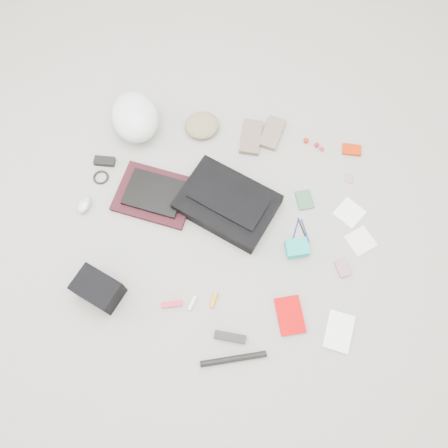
# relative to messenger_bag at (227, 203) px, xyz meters

# --- Properties ---
(ground_plane) EXTENTS (4.00, 4.00, 0.00)m
(ground_plane) POSITION_rel_messenger_bag_xyz_m (-0.00, -0.12, -0.04)
(ground_plane) COLOR gray
(messenger_bag) EXTENTS (0.58, 0.51, 0.08)m
(messenger_bag) POSITION_rel_messenger_bag_xyz_m (0.00, 0.00, 0.00)
(messenger_bag) COLOR black
(messenger_bag) RESTS_ON ground_plane
(bag_flap) EXTENTS (0.43, 0.32, 0.01)m
(bag_flap) POSITION_rel_messenger_bag_xyz_m (-0.00, 0.00, 0.05)
(bag_flap) COLOR black
(bag_flap) RESTS_ON messenger_bag
(laptop_sleeve) EXTENTS (0.45, 0.36, 0.03)m
(laptop_sleeve) POSITION_rel_messenger_bag_xyz_m (-0.39, 0.01, -0.03)
(laptop_sleeve) COLOR black
(laptop_sleeve) RESTS_ON ground_plane
(laptop) EXTENTS (0.33, 0.26, 0.02)m
(laptop) POSITION_rel_messenger_bag_xyz_m (-0.39, 0.01, -0.00)
(laptop) COLOR black
(laptop) RESTS_ON laptop_sleeve
(bike_helmet) EXTENTS (0.37, 0.40, 0.19)m
(bike_helmet) POSITION_rel_messenger_bag_xyz_m (-0.57, 0.43, 0.06)
(bike_helmet) COLOR silver
(bike_helmet) RESTS_ON ground_plane
(beanie) EXTENTS (0.24, 0.24, 0.07)m
(beanie) POSITION_rel_messenger_bag_xyz_m (-0.20, 0.47, -0.01)
(beanie) COLOR #7E7252
(beanie) RESTS_ON ground_plane
(mitten_left) EXTENTS (0.12, 0.22, 0.03)m
(mitten_left) POSITION_rel_messenger_bag_xyz_m (0.08, 0.43, -0.02)
(mitten_left) COLOR #6C5C4D
(mitten_left) RESTS_ON ground_plane
(mitten_right) EXTENTS (0.15, 0.22, 0.03)m
(mitten_right) POSITION_rel_messenger_bag_xyz_m (0.20, 0.48, -0.03)
(mitten_right) COLOR #756253
(mitten_right) RESTS_ON ground_plane
(power_brick) EXTENTS (0.11, 0.05, 0.03)m
(power_brick) POSITION_rel_messenger_bag_xyz_m (-0.71, 0.18, -0.03)
(power_brick) COLOR black
(power_brick) RESTS_ON ground_plane
(cable_coil) EXTENTS (0.10, 0.10, 0.01)m
(cable_coil) POSITION_rel_messenger_bag_xyz_m (-0.71, 0.08, -0.03)
(cable_coil) COLOR black
(cable_coil) RESTS_ON ground_plane
(mouse) EXTENTS (0.08, 0.12, 0.04)m
(mouse) POSITION_rel_messenger_bag_xyz_m (-0.75, -0.09, -0.02)
(mouse) COLOR #A5A6B2
(mouse) RESTS_ON ground_plane
(camera_bag) EXTENTS (0.25, 0.22, 0.14)m
(camera_bag) POSITION_rel_messenger_bag_xyz_m (-0.56, -0.54, 0.03)
(camera_bag) COLOR black
(camera_bag) RESTS_ON ground_plane
(multitool) EXTENTS (0.10, 0.05, 0.02)m
(multitool) POSITION_rel_messenger_bag_xyz_m (-0.20, -0.55, -0.03)
(multitool) COLOR red
(multitool) RESTS_ON ground_plane
(toiletry_tube_white) EXTENTS (0.04, 0.07, 0.02)m
(toiletry_tube_white) POSITION_rel_messenger_bag_xyz_m (-0.11, -0.54, -0.03)
(toiletry_tube_white) COLOR silver
(toiletry_tube_white) RESTS_ON ground_plane
(toiletry_tube_orange) EXTENTS (0.03, 0.08, 0.02)m
(toiletry_tube_orange) POSITION_rel_messenger_bag_xyz_m (-0.00, -0.51, -0.03)
(toiletry_tube_orange) COLOR orange
(toiletry_tube_orange) RESTS_ON ground_plane
(u_lock) EXTENTS (0.15, 0.05, 0.03)m
(u_lock) POSITION_rel_messenger_bag_xyz_m (0.10, -0.67, -0.03)
(u_lock) COLOR black
(u_lock) RESTS_ON ground_plane
(bike_pump) EXTENTS (0.31, 0.11, 0.03)m
(bike_pump) POSITION_rel_messenger_bag_xyz_m (0.13, -0.77, -0.03)
(bike_pump) COLOR black
(bike_pump) RESTS_ON ground_plane
(book_red) EXTENTS (0.17, 0.21, 0.02)m
(book_red) POSITION_rel_messenger_bag_xyz_m (0.37, -0.54, -0.03)
(book_red) COLOR #D70102
(book_red) RESTS_ON ground_plane
(book_white) EXTENTS (0.15, 0.20, 0.02)m
(book_white) POSITION_rel_messenger_bag_xyz_m (0.61, -0.58, -0.03)
(book_white) COLOR white
(book_white) RESTS_ON ground_plane
(notepad) EXTENTS (0.11, 0.13, 0.01)m
(notepad) POSITION_rel_messenger_bag_xyz_m (0.41, 0.09, -0.03)
(notepad) COLOR #30593B
(notepad) RESTS_ON ground_plane
(pen_blue) EXTENTS (0.03, 0.13, 0.01)m
(pen_blue) POSITION_rel_messenger_bag_xyz_m (0.37, -0.09, -0.04)
(pen_blue) COLOR navy
(pen_blue) RESTS_ON ground_plane
(pen_black) EXTENTS (0.06, 0.11, 0.01)m
(pen_black) POSITION_rel_messenger_bag_xyz_m (0.40, -0.08, -0.04)
(pen_black) COLOR black
(pen_black) RESTS_ON ground_plane
(pen_navy) EXTENTS (0.05, 0.12, 0.01)m
(pen_navy) POSITION_rel_messenger_bag_xyz_m (0.42, -0.09, -0.04)
(pen_navy) COLOR navy
(pen_navy) RESTS_ON ground_plane
(accordion_wallet) EXTENTS (0.13, 0.12, 0.06)m
(accordion_wallet) POSITION_rel_messenger_bag_xyz_m (0.38, -0.20, -0.01)
(accordion_wallet) COLOR #0AA998
(accordion_wallet) RESTS_ON ground_plane
(card_deck) EXTENTS (0.09, 0.10, 0.02)m
(card_deck) POSITION_rel_messenger_bag_xyz_m (0.62, -0.27, -0.03)
(card_deck) COLOR gray
(card_deck) RESTS_ON ground_plane
(napkin_top) EXTENTS (0.18, 0.18, 0.01)m
(napkin_top) POSITION_rel_messenger_bag_xyz_m (0.65, 0.04, -0.04)
(napkin_top) COLOR white
(napkin_top) RESTS_ON ground_plane
(napkin_bottom) EXTENTS (0.18, 0.18, 0.01)m
(napkin_bottom) POSITION_rel_messenger_bag_xyz_m (0.71, -0.11, -0.04)
(napkin_bottom) COLOR silver
(napkin_bottom) RESTS_ON ground_plane
(lollipop_a) EXTENTS (0.03, 0.03, 0.03)m
(lollipop_a) POSITION_rel_messenger_bag_xyz_m (0.39, 0.45, -0.03)
(lollipop_a) COLOR red
(lollipop_a) RESTS_ON ground_plane
(lollipop_b) EXTENTS (0.04, 0.04, 0.03)m
(lollipop_b) POSITION_rel_messenger_bag_xyz_m (0.45, 0.43, -0.03)
(lollipop_b) COLOR maroon
(lollipop_b) RESTS_ON ground_plane
(lollipop_c) EXTENTS (0.03, 0.03, 0.02)m
(lollipop_c) POSITION_rel_messenger_bag_xyz_m (0.48, 0.41, -0.03)
(lollipop_c) COLOR #B51928
(lollipop_c) RESTS_ON ground_plane
(altoids_tin) EXTENTS (0.10, 0.07, 0.02)m
(altoids_tin) POSITION_rel_messenger_bag_xyz_m (0.65, 0.43, -0.03)
(altoids_tin) COLOR #B82806
(altoids_tin) RESTS_ON ground_plane
(stamp_sheet) EXTENTS (0.05, 0.06, 0.00)m
(stamp_sheet) POSITION_rel_messenger_bag_xyz_m (0.64, 0.25, -0.04)
(stamp_sheet) COLOR gray
(stamp_sheet) RESTS_ON ground_plane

